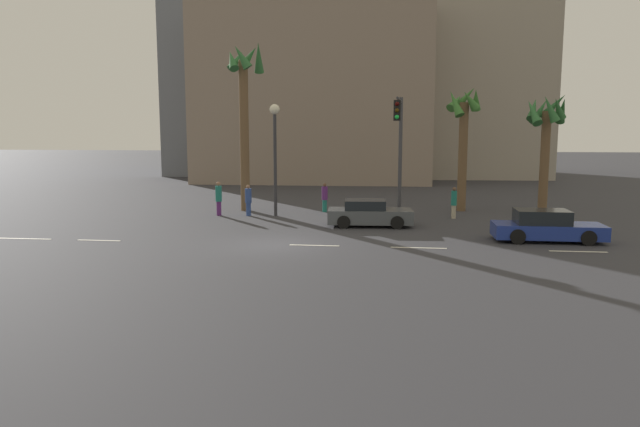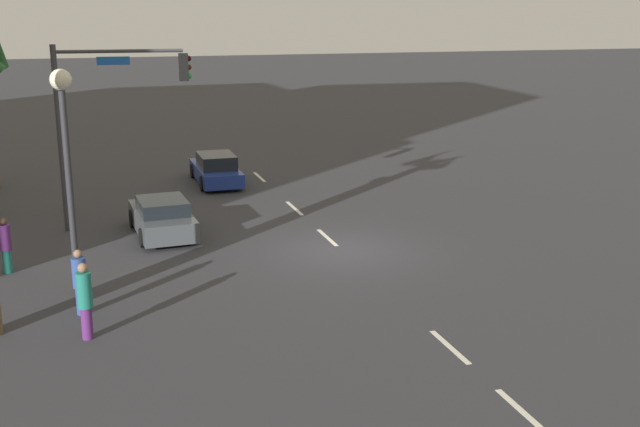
{
  "view_description": "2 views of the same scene",
  "coord_description": "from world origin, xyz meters",
  "px_view_note": "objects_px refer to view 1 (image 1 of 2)",
  "views": [
    {
      "loc": [
        4.67,
        -24.0,
        4.74
      ],
      "look_at": [
        1.72,
        0.44,
        1.28
      ],
      "focal_mm": 33.46,
      "sensor_mm": 36.0,
      "label": 1
    },
    {
      "loc": [
        -22.99,
        7.83,
        7.6
      ],
      "look_at": [
        1.08,
        0.4,
        1.0
      ],
      "focal_mm": 43.91,
      "sensor_mm": 36.0,
      "label": 2
    }
  ],
  "objects_px": {
    "pedestrian_2": "(454,202)",
    "palm_tree_0": "(245,99)",
    "palm_tree_1": "(546,126)",
    "building_2": "(256,40)",
    "streetlamp": "(275,138)",
    "traffic_signal": "(399,138)",
    "car_1": "(369,214)",
    "car_2": "(546,227)",
    "palm_tree_2": "(463,126)",
    "building_0": "(456,80)",
    "pedestrian_1": "(219,198)",
    "building_1": "(317,94)",
    "pedestrian_0": "(248,200)",
    "pedestrian_3": "(325,197)"
  },
  "relations": [
    {
      "from": "pedestrian_2",
      "to": "palm_tree_0",
      "type": "relative_size",
      "value": 0.17
    },
    {
      "from": "palm_tree_1",
      "to": "building_2",
      "type": "xyz_separation_m",
      "value": [
        -23.79,
        30.44,
        9.52
      ]
    },
    {
      "from": "streetlamp",
      "to": "traffic_signal",
      "type": "bearing_deg",
      "value": -10.17
    },
    {
      "from": "traffic_signal",
      "to": "palm_tree_0",
      "type": "height_order",
      "value": "palm_tree_0"
    },
    {
      "from": "car_1",
      "to": "car_2",
      "type": "xyz_separation_m",
      "value": [
        7.7,
        -3.21,
        0.01
      ]
    },
    {
      "from": "pedestrian_2",
      "to": "palm_tree_0",
      "type": "xyz_separation_m",
      "value": [
        -11.88,
        1.82,
        5.58
      ]
    },
    {
      "from": "palm_tree_2",
      "to": "building_0",
      "type": "relative_size",
      "value": 0.37
    },
    {
      "from": "car_2",
      "to": "pedestrian_1",
      "type": "bearing_deg",
      "value": 160.0
    },
    {
      "from": "car_1",
      "to": "building_1",
      "type": "distance_m",
      "value": 30.02
    },
    {
      "from": "pedestrian_2",
      "to": "palm_tree_2",
      "type": "xyz_separation_m",
      "value": [
        0.73,
        3.18,
        4.05
      ]
    },
    {
      "from": "streetlamp",
      "to": "pedestrian_1",
      "type": "xyz_separation_m",
      "value": [
        -3.18,
        -0.19,
        -3.29
      ]
    },
    {
      "from": "pedestrian_0",
      "to": "palm_tree_1",
      "type": "distance_m",
      "value": 17.46
    },
    {
      "from": "pedestrian_0",
      "to": "building_1",
      "type": "distance_m",
      "value": 26.62
    },
    {
      "from": "car_1",
      "to": "palm_tree_2",
      "type": "bearing_deg",
      "value": 50.52
    },
    {
      "from": "pedestrian_3",
      "to": "traffic_signal",
      "type": "bearing_deg",
      "value": -37.12
    },
    {
      "from": "pedestrian_1",
      "to": "building_1",
      "type": "bearing_deg",
      "value": 84.94
    },
    {
      "from": "car_2",
      "to": "building_2",
      "type": "relative_size",
      "value": 0.16
    },
    {
      "from": "palm_tree_2",
      "to": "building_0",
      "type": "distance_m",
      "value": 30.47
    },
    {
      "from": "building_0",
      "to": "palm_tree_1",
      "type": "bearing_deg",
      "value": -88.73
    },
    {
      "from": "palm_tree_2",
      "to": "car_1",
      "type": "bearing_deg",
      "value": -129.48
    },
    {
      "from": "pedestrian_1",
      "to": "pedestrian_2",
      "type": "relative_size",
      "value": 1.11
    },
    {
      "from": "building_2",
      "to": "car_2",
      "type": "bearing_deg",
      "value": -58.42
    },
    {
      "from": "pedestrian_0",
      "to": "building_2",
      "type": "bearing_deg",
      "value": 101.94
    },
    {
      "from": "car_1",
      "to": "streetlamp",
      "type": "bearing_deg",
      "value": 151.49
    },
    {
      "from": "pedestrian_3",
      "to": "building_2",
      "type": "xyz_separation_m",
      "value": [
        -11.22,
        31.92,
        13.6
      ]
    },
    {
      "from": "building_1",
      "to": "building_2",
      "type": "height_order",
      "value": "building_2"
    },
    {
      "from": "streetlamp",
      "to": "palm_tree_2",
      "type": "relative_size",
      "value": 0.83
    },
    {
      "from": "pedestrian_1",
      "to": "car_2",
      "type": "bearing_deg",
      "value": -20.0
    },
    {
      "from": "traffic_signal",
      "to": "pedestrian_2",
      "type": "relative_size",
      "value": 3.8
    },
    {
      "from": "palm_tree_0",
      "to": "car_2",
      "type": "bearing_deg",
      "value": -28.21
    },
    {
      "from": "streetlamp",
      "to": "building_2",
      "type": "bearing_deg",
      "value": 104.4
    },
    {
      "from": "palm_tree_1",
      "to": "building_0",
      "type": "relative_size",
      "value": 0.35
    },
    {
      "from": "pedestrian_0",
      "to": "building_1",
      "type": "xyz_separation_m",
      "value": [
        0.62,
        25.62,
        7.2
      ]
    },
    {
      "from": "palm_tree_1",
      "to": "palm_tree_2",
      "type": "relative_size",
      "value": 0.94
    },
    {
      "from": "car_1",
      "to": "pedestrian_2",
      "type": "xyz_separation_m",
      "value": [
        4.43,
        3.1,
        0.29
      ]
    },
    {
      "from": "pedestrian_3",
      "to": "building_0",
      "type": "relative_size",
      "value": 0.08
    },
    {
      "from": "pedestrian_1",
      "to": "palm_tree_1",
      "type": "height_order",
      "value": "palm_tree_1"
    },
    {
      "from": "palm_tree_2",
      "to": "building_2",
      "type": "distance_m",
      "value": 37.25
    },
    {
      "from": "streetlamp",
      "to": "palm_tree_0",
      "type": "distance_m",
      "value": 3.7
    },
    {
      "from": "building_1",
      "to": "palm_tree_1",
      "type": "bearing_deg",
      "value": -55.12
    },
    {
      "from": "car_1",
      "to": "building_0",
      "type": "height_order",
      "value": "building_0"
    },
    {
      "from": "palm_tree_0",
      "to": "building_2",
      "type": "distance_m",
      "value": 33.48
    },
    {
      "from": "pedestrian_1",
      "to": "pedestrian_0",
      "type": "bearing_deg",
      "value": 3.73
    },
    {
      "from": "pedestrian_1",
      "to": "pedestrian_3",
      "type": "distance_m",
      "value": 6.1
    },
    {
      "from": "car_2",
      "to": "building_2",
      "type": "bearing_deg",
      "value": 118.47
    },
    {
      "from": "building_0",
      "to": "pedestrian_0",
      "type": "bearing_deg",
      "value": -116.19
    },
    {
      "from": "pedestrian_1",
      "to": "pedestrian_3",
      "type": "xyz_separation_m",
      "value": [
        5.7,
        2.17,
        -0.12
      ]
    },
    {
      "from": "pedestrian_0",
      "to": "traffic_signal",
      "type": "bearing_deg",
      "value": -7.74
    },
    {
      "from": "car_2",
      "to": "streetlamp",
      "type": "height_order",
      "value": "streetlamp"
    },
    {
      "from": "palm_tree_0",
      "to": "building_1",
      "type": "bearing_deg",
      "value": 86.9
    }
  ]
}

